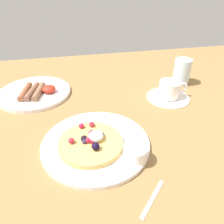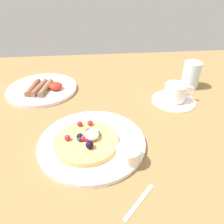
{
  "view_description": "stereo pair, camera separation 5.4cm",
  "coord_description": "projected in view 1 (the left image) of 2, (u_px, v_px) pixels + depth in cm",
  "views": [
    {
      "loc": [
        -5.37,
        -48.08,
        38.27
      ],
      "look_at": [
        5.07,
        1.8,
        4.0
      ],
      "focal_mm": 34.77,
      "sensor_mm": 36.0,
      "label": 1
    },
    {
      "loc": [
        -0.01,
        -48.9,
        38.27
      ],
      "look_at": [
        5.07,
        1.8,
        4.0
      ],
      "focal_mm": 34.77,
      "sensor_mm": 36.0,
      "label": 2
    }
  ],
  "objects": [
    {
      "name": "fried_breakfast",
      "position": [
        35.0,
        91.0,
        0.75
      ],
      "size": [
        14.26,
        12.0,
        2.78
      ],
      "color": "brown",
      "rests_on": "breakfast_plate"
    },
    {
      "name": "water_glass",
      "position": [
        182.0,
        72.0,
        0.83
      ],
      "size": [
        6.33,
        6.33,
        9.78
      ],
      "primitive_type": "cylinder",
      "color": "silver",
      "rests_on": "ground_plane"
    },
    {
      "name": "coffee_saucer",
      "position": [
        168.0,
        97.0,
        0.76
      ],
      "size": [
        14.63,
        14.63,
        0.76
      ],
      "primitive_type": "cylinder",
      "color": "white",
      "rests_on": "ground_plane"
    },
    {
      "name": "pancake_with_berries",
      "position": [
        91.0,
        142.0,
        0.54
      ],
      "size": [
        16.05,
        16.05,
        3.63
      ],
      "color": "tan",
      "rests_on": "pancake_plate"
    },
    {
      "name": "syrup_ramekin",
      "position": [
        135.0,
        153.0,
        0.5
      ],
      "size": [
        5.62,
        5.62,
        3.36
      ],
      "color": "white",
      "rests_on": "pancake_plate"
    },
    {
      "name": "pancake_plate",
      "position": [
        96.0,
        144.0,
        0.55
      ],
      "size": [
        27.45,
        27.45,
        1.15
      ],
      "primitive_type": "cylinder",
      "color": "white",
      "rests_on": "ground_plane"
    },
    {
      "name": "teaspoon",
      "position": [
        139.0,
        224.0,
        0.39
      ],
      "size": [
        12.16,
        12.05,
        0.6
      ],
      "color": "silver",
      "rests_on": "ground_plane"
    },
    {
      "name": "coffee_cup",
      "position": [
        170.0,
        89.0,
        0.74
      ],
      "size": [
        10.07,
        7.12,
        5.5
      ],
      "color": "white",
      "rests_on": "coffee_saucer"
    },
    {
      "name": "ground_plane",
      "position": [
        96.0,
        133.0,
        0.62
      ],
      "size": [
        173.96,
        124.96,
        3.0
      ],
      "primitive_type": "cube",
      "color": "olive"
    },
    {
      "name": "breakfast_plate",
      "position": [
        35.0,
        93.0,
        0.78
      ],
      "size": [
        25.25,
        25.25,
        1.24
      ],
      "primitive_type": "cylinder",
      "color": "white",
      "rests_on": "ground_plane"
    }
  ]
}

